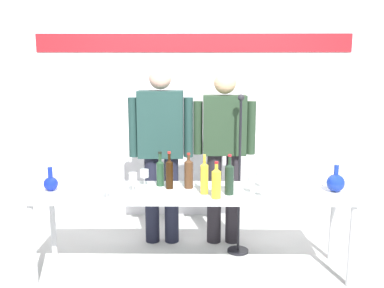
{
  "coord_description": "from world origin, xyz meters",
  "views": [
    {
      "loc": [
        0.04,
        -3.43,
        1.75
      ],
      "look_at": [
        0.0,
        0.15,
        1.09
      ],
      "focal_mm": 39.88,
      "sensor_mm": 36.0,
      "label": 1
    }
  ],
  "objects_px": {
    "wine_glass_right_2": "(264,187)",
    "wine_bottle_0": "(169,173)",
    "decanter_blue_left": "(51,183)",
    "wine_bottle_1": "(204,177)",
    "wine_bottle_3": "(189,173)",
    "wine_glass_left_0": "(106,186)",
    "display_table": "(192,197)",
    "wine_bottle_4": "(160,172)",
    "wine_bottle_5": "(216,182)",
    "decanter_blue_right": "(336,182)",
    "wine_glass_right_0": "(260,175)",
    "wine_glass_left_2": "(145,174)",
    "presenter_left": "(161,144)",
    "wine_glass_left_1": "(133,178)",
    "wine_glass_right_1": "(251,182)",
    "microphone_stand": "(239,202)",
    "wine_bottle_2": "(229,178)",
    "presenter_right": "(224,147)"
  },
  "relations": [
    {
      "from": "wine_bottle_5",
      "to": "wine_glass_left_2",
      "type": "distance_m",
      "value": 0.7
    },
    {
      "from": "decanter_blue_left",
      "to": "presenter_left",
      "type": "bearing_deg",
      "value": 36.76
    },
    {
      "from": "decanter_blue_left",
      "to": "wine_glass_right_1",
      "type": "height_order",
      "value": "decanter_blue_left"
    },
    {
      "from": "wine_bottle_2",
      "to": "wine_glass_right_2",
      "type": "relative_size",
      "value": 2.52
    },
    {
      "from": "wine_glass_right_0",
      "to": "wine_glass_right_2",
      "type": "relative_size",
      "value": 1.19
    },
    {
      "from": "decanter_blue_right",
      "to": "wine_glass_right_2",
      "type": "relative_size",
      "value": 1.74
    },
    {
      "from": "wine_glass_left_0",
      "to": "microphone_stand",
      "type": "distance_m",
      "value": 1.31
    },
    {
      "from": "wine_bottle_5",
      "to": "display_table",
      "type": "bearing_deg",
      "value": 133.5
    },
    {
      "from": "wine_bottle_2",
      "to": "wine_glass_left_0",
      "type": "relative_size",
      "value": 2.21
    },
    {
      "from": "wine_bottle_2",
      "to": "wine_bottle_4",
      "type": "relative_size",
      "value": 1.1
    },
    {
      "from": "decanter_blue_right",
      "to": "presenter_right",
      "type": "height_order",
      "value": "presenter_right"
    },
    {
      "from": "decanter_blue_right",
      "to": "wine_bottle_3",
      "type": "height_order",
      "value": "wine_bottle_3"
    },
    {
      "from": "display_table",
      "to": "wine_bottle_4",
      "type": "relative_size",
      "value": 8.86
    },
    {
      "from": "decanter_blue_left",
      "to": "wine_bottle_1",
      "type": "height_order",
      "value": "wine_bottle_1"
    },
    {
      "from": "wine_glass_right_2",
      "to": "wine_bottle_0",
      "type": "bearing_deg",
      "value": 161.86
    },
    {
      "from": "wine_glass_left_2",
      "to": "wine_bottle_1",
      "type": "bearing_deg",
      "value": -24.02
    },
    {
      "from": "wine_bottle_5",
      "to": "wine_glass_left_2",
      "type": "height_order",
      "value": "wine_bottle_5"
    },
    {
      "from": "wine_bottle_3",
      "to": "wine_glass_left_0",
      "type": "height_order",
      "value": "wine_bottle_3"
    },
    {
      "from": "wine_glass_left_0",
      "to": "decanter_blue_right",
      "type": "bearing_deg",
      "value": 6.75
    },
    {
      "from": "decanter_blue_left",
      "to": "wine_bottle_0",
      "type": "bearing_deg",
      "value": 4.45
    },
    {
      "from": "wine_glass_left_0",
      "to": "display_table",
      "type": "bearing_deg",
      "value": 19.6
    },
    {
      "from": "decanter_blue_left",
      "to": "presenter_right",
      "type": "relative_size",
      "value": 0.12
    },
    {
      "from": "presenter_left",
      "to": "wine_glass_left_0",
      "type": "xyz_separation_m",
      "value": [
        -0.36,
        -0.87,
        -0.17
      ]
    },
    {
      "from": "display_table",
      "to": "wine_bottle_2",
      "type": "height_order",
      "value": "wine_bottle_2"
    },
    {
      "from": "wine_bottle_2",
      "to": "wine_bottle_3",
      "type": "distance_m",
      "value": 0.38
    },
    {
      "from": "decanter_blue_right",
      "to": "wine_bottle_4",
      "type": "bearing_deg",
      "value": 173.69
    },
    {
      "from": "wine_glass_left_1",
      "to": "decanter_blue_right",
      "type": "bearing_deg",
      "value": 0.91
    },
    {
      "from": "wine_bottle_2",
      "to": "wine_bottle_4",
      "type": "bearing_deg",
      "value": 156.93
    },
    {
      "from": "display_table",
      "to": "wine_bottle_5",
      "type": "xyz_separation_m",
      "value": [
        0.19,
        -0.2,
        0.19
      ]
    },
    {
      "from": "wine_bottle_5",
      "to": "wine_glass_right_1",
      "type": "bearing_deg",
      "value": 25.1
    },
    {
      "from": "decanter_blue_left",
      "to": "wine_bottle_1",
      "type": "bearing_deg",
      "value": -3.27
    },
    {
      "from": "microphone_stand",
      "to": "wine_glass_right_0",
      "type": "bearing_deg",
      "value": -64.17
    },
    {
      "from": "wine_bottle_1",
      "to": "presenter_left",
      "type": "bearing_deg",
      "value": 119.58
    },
    {
      "from": "decanter_blue_left",
      "to": "microphone_stand",
      "type": "xyz_separation_m",
      "value": [
        1.61,
        0.41,
        -0.29
      ]
    },
    {
      "from": "microphone_stand",
      "to": "wine_bottle_3",
      "type": "bearing_deg",
      "value": -145.99
    },
    {
      "from": "presenter_right",
      "to": "wine_glass_right_2",
      "type": "relative_size",
      "value": 12.97
    },
    {
      "from": "wine_glass_left_0",
      "to": "wine_bottle_1",
      "type": "bearing_deg",
      "value": 10.79
    },
    {
      "from": "wine_bottle_2",
      "to": "wine_glass_right_2",
      "type": "bearing_deg",
      "value": -18.24
    },
    {
      "from": "wine_bottle_2",
      "to": "wine_glass_left_1",
      "type": "distance_m",
      "value": 0.79
    },
    {
      "from": "wine_glass_left_2",
      "to": "wine_glass_right_2",
      "type": "relative_size",
      "value": 1.11
    },
    {
      "from": "wine_bottle_3",
      "to": "decanter_blue_left",
      "type": "bearing_deg",
      "value": -175.36
    },
    {
      "from": "wine_glass_left_1",
      "to": "wine_glass_right_2",
      "type": "bearing_deg",
      "value": -7.85
    },
    {
      "from": "presenter_right",
      "to": "wine_glass_left_0",
      "type": "distance_m",
      "value": 1.31
    },
    {
      "from": "wine_bottle_2",
      "to": "presenter_right",
      "type": "bearing_deg",
      "value": 89.81
    },
    {
      "from": "wine_glass_right_0",
      "to": "wine_glass_left_2",
      "type": "bearing_deg",
      "value": 177.0
    },
    {
      "from": "wine_glass_right_2",
      "to": "microphone_stand",
      "type": "distance_m",
      "value": 0.67
    },
    {
      "from": "wine_bottle_4",
      "to": "wine_glass_right_1",
      "type": "relative_size",
      "value": 2.18
    },
    {
      "from": "presenter_right",
      "to": "wine_glass_left_1",
      "type": "bearing_deg",
      "value": -139.52
    },
    {
      "from": "wine_bottle_5",
      "to": "wine_glass_right_2",
      "type": "distance_m",
      "value": 0.38
    },
    {
      "from": "wine_bottle_4",
      "to": "wine_bottle_5",
      "type": "xyz_separation_m",
      "value": [
        0.47,
        -0.35,
        0.0
      ]
    }
  ]
}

